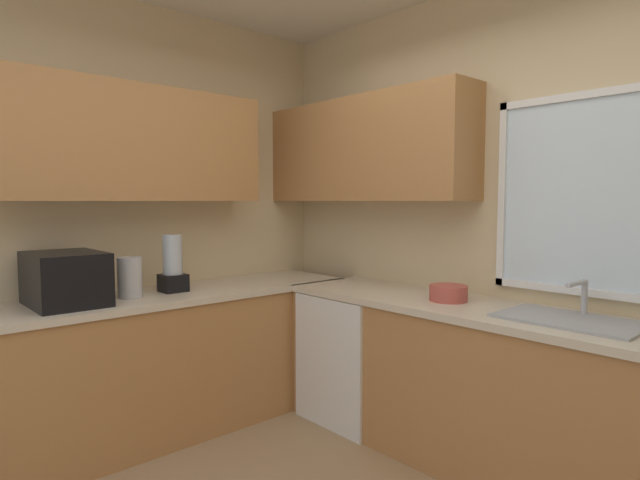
{
  "coord_description": "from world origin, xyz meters",
  "views": [
    {
      "loc": [
        1.43,
        -1.19,
        1.45
      ],
      "look_at": [
        -0.63,
        0.66,
        1.24
      ],
      "focal_mm": 29.12,
      "sensor_mm": 36.0,
      "label": 1
    }
  ],
  "objects_px": {
    "microwave": "(66,279)",
    "kettle": "(130,277)",
    "dishwasher": "(359,355)",
    "bowl": "(448,293)",
    "blender_appliance": "(173,266)",
    "sink_assembly": "(570,319)"
  },
  "relations": [
    {
      "from": "kettle",
      "to": "bowl",
      "type": "bearing_deg",
      "value": 44.81
    },
    {
      "from": "dishwasher",
      "to": "kettle",
      "type": "distance_m",
      "value": 1.54
    },
    {
      "from": "sink_assembly",
      "to": "blender_appliance",
      "type": "height_order",
      "value": "blender_appliance"
    },
    {
      "from": "dishwasher",
      "to": "sink_assembly",
      "type": "bearing_deg",
      "value": 1.53
    },
    {
      "from": "dishwasher",
      "to": "blender_appliance",
      "type": "bearing_deg",
      "value": -123.44
    },
    {
      "from": "sink_assembly",
      "to": "bowl",
      "type": "xyz_separation_m",
      "value": [
        -0.68,
        -0.01,
        0.03
      ]
    },
    {
      "from": "blender_appliance",
      "to": "dishwasher",
      "type": "bearing_deg",
      "value": 56.56
    },
    {
      "from": "kettle",
      "to": "sink_assembly",
      "type": "relative_size",
      "value": 0.38
    },
    {
      "from": "sink_assembly",
      "to": "bowl",
      "type": "bearing_deg",
      "value": -179.48
    },
    {
      "from": "bowl",
      "to": "blender_appliance",
      "type": "bearing_deg",
      "value": -142.42
    },
    {
      "from": "microwave",
      "to": "blender_appliance",
      "type": "distance_m",
      "value": 0.63
    },
    {
      "from": "sink_assembly",
      "to": "kettle",
      "type": "bearing_deg",
      "value": -146.61
    },
    {
      "from": "dishwasher",
      "to": "sink_assembly",
      "type": "xyz_separation_m",
      "value": [
        1.35,
        0.04,
        0.47
      ]
    },
    {
      "from": "kettle",
      "to": "sink_assembly",
      "type": "xyz_separation_m",
      "value": [
        1.99,
        1.32,
        -0.11
      ]
    },
    {
      "from": "microwave",
      "to": "blender_appliance",
      "type": "xyz_separation_m",
      "value": [
        0.0,
        0.63,
        0.02
      ]
    },
    {
      "from": "kettle",
      "to": "blender_appliance",
      "type": "distance_m",
      "value": 0.28
    },
    {
      "from": "microwave",
      "to": "bowl",
      "type": "distance_m",
      "value": 2.13
    },
    {
      "from": "microwave",
      "to": "kettle",
      "type": "distance_m",
      "value": 0.35
    },
    {
      "from": "dishwasher",
      "to": "blender_appliance",
      "type": "xyz_separation_m",
      "value": [
        -0.66,
        -1.0,
        0.62
      ]
    },
    {
      "from": "dishwasher",
      "to": "microwave",
      "type": "height_order",
      "value": "microwave"
    },
    {
      "from": "microwave",
      "to": "kettle",
      "type": "bearing_deg",
      "value": 86.73
    },
    {
      "from": "dishwasher",
      "to": "bowl",
      "type": "height_order",
      "value": "bowl"
    }
  ]
}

